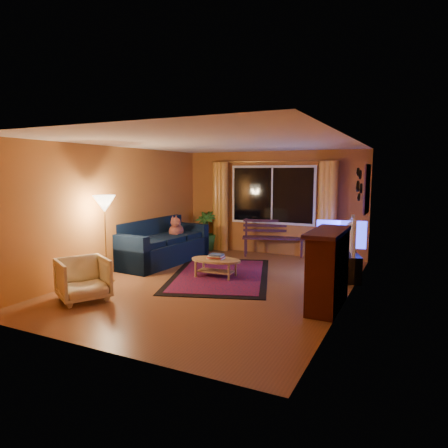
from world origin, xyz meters
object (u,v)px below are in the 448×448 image
at_px(bench, 273,247).
at_px(tv_console, 345,264).
at_px(sofa, 161,241).
at_px(armchair, 83,277).
at_px(coffee_table, 216,268).
at_px(floor_lamp, 106,239).

bearing_deg(bench, tv_console, -53.27).
xyz_separation_m(sofa, armchair, (0.43, -2.73, -0.10)).
distance_m(coffee_table, tv_console, 2.48).
relative_size(floor_lamp, coffee_table, 1.62).
bearing_deg(tv_console, sofa, 169.10).
xyz_separation_m(floor_lamp, tv_console, (3.89, 2.24, -0.55)).
height_order(armchair, tv_console, armchair).
distance_m(sofa, coffee_table, 1.80).
height_order(bench, sofa, sofa).
bearing_deg(sofa, bench, 45.22).
xyz_separation_m(coffee_table, tv_console, (2.21, 1.12, 0.07)).
bearing_deg(floor_lamp, tv_console, 29.99).
bearing_deg(floor_lamp, sofa, 89.74).
bearing_deg(armchair, sofa, 38.45).
relative_size(bench, floor_lamp, 0.92).
relative_size(bench, sofa, 0.62).
distance_m(armchair, floor_lamp, 1.17).
relative_size(bench, tv_console, 1.24).
height_order(sofa, floor_lamp, floor_lamp).
bearing_deg(sofa, armchair, -77.32).
height_order(sofa, coffee_table, sofa).
bearing_deg(coffee_table, armchair, -120.17).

